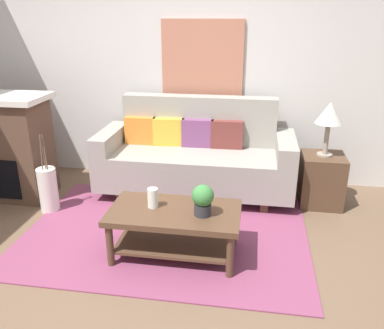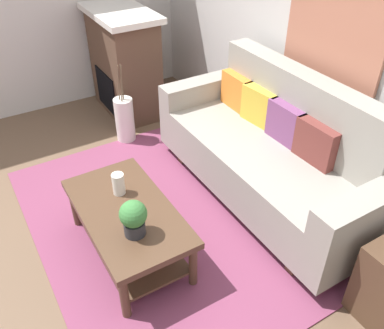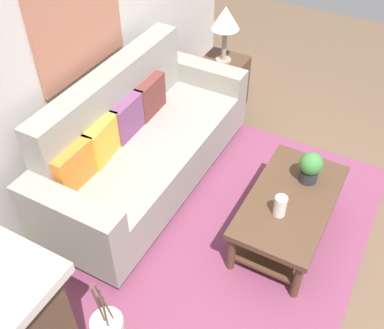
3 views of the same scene
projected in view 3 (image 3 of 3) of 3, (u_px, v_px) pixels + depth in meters
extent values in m
plane|color=brown|center=(297.00, 257.00, 3.49)|extent=(8.94, 8.94, 0.00)
cube|color=silver|center=(60.00, 37.00, 3.29)|extent=(4.94, 0.10, 2.70)
cube|color=#843D5B|center=(238.00, 232.00, 3.67)|extent=(2.65, 1.89, 0.01)
cube|color=gray|center=(150.00, 157.00, 3.86)|extent=(1.77, 0.84, 0.40)
cube|color=gray|center=(112.00, 101.00, 3.65)|extent=(1.77, 0.20, 0.56)
cube|color=gray|center=(73.00, 229.00, 3.16)|extent=(0.20, 0.84, 0.60)
cube|color=gray|center=(203.00, 91.00, 4.43)|extent=(0.20, 0.84, 0.60)
cube|color=#513826|center=(98.00, 241.00, 3.53)|extent=(0.08, 0.74, 0.12)
cube|color=#513826|center=(193.00, 131.00, 4.55)|extent=(0.08, 0.74, 0.12)
cube|color=orange|center=(74.00, 166.00, 3.25)|extent=(0.36, 0.12, 0.32)
cube|color=gold|center=(102.00, 140.00, 3.47)|extent=(0.37, 0.16, 0.32)
cube|color=#7A4270|center=(127.00, 117.00, 3.69)|extent=(0.36, 0.13, 0.32)
cube|color=brown|center=(149.00, 97.00, 3.90)|extent=(0.36, 0.13, 0.32)
cube|color=#513826|center=(291.00, 201.00, 3.38)|extent=(1.10, 0.60, 0.05)
cube|color=#513826|center=(286.00, 225.00, 3.57)|extent=(0.98, 0.50, 0.02)
cylinder|color=#513826|center=(297.00, 280.00, 3.12)|extent=(0.06, 0.06, 0.38)
cylinder|color=#513826|center=(336.00, 191.00, 3.75)|extent=(0.06, 0.06, 0.38)
cylinder|color=#513826|center=(231.00, 252.00, 3.30)|extent=(0.06, 0.06, 0.38)
cylinder|color=#513826|center=(279.00, 171.00, 3.93)|extent=(0.06, 0.06, 0.38)
cylinder|color=white|center=(280.00, 206.00, 3.19)|extent=(0.09, 0.09, 0.17)
cylinder|color=#2D2D33|center=(308.00, 175.00, 3.47)|extent=(0.14, 0.14, 0.10)
sphere|color=#3B7C3B|center=(311.00, 164.00, 3.39)|extent=(0.18, 0.18, 0.18)
cube|color=#513826|center=(222.00, 84.00, 4.78)|extent=(0.44, 0.44, 0.56)
cylinder|color=gray|center=(223.00, 60.00, 4.58)|extent=(0.16, 0.16, 0.02)
cylinder|color=gray|center=(224.00, 45.00, 4.47)|extent=(0.05, 0.05, 0.35)
cone|color=beige|center=(226.00, 18.00, 4.28)|extent=(0.28, 0.28, 0.22)
cylinder|color=brown|center=(104.00, 302.00, 2.48)|extent=(0.04, 0.05, 0.36)
cylinder|color=brown|center=(98.00, 305.00, 2.47)|extent=(0.03, 0.02, 0.36)
cylinder|color=brown|center=(103.00, 308.00, 2.46)|extent=(0.02, 0.03, 0.36)
cube|color=#B77056|center=(78.00, 16.00, 3.27)|extent=(0.95, 0.03, 0.88)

